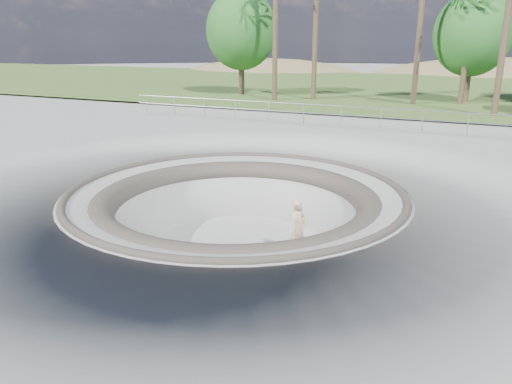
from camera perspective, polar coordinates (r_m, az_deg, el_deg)
ground at (r=15.12m, az=-2.27°, el=0.08°), size 180.00×180.00×0.00m
skate_bowl at (r=15.76m, az=-2.19°, el=-6.30°), size 14.00×14.00×4.10m
grass_strip at (r=47.56m, az=16.65°, el=11.34°), size 180.00×36.00×0.12m
distant_hills at (r=71.08m, az=21.88°, el=6.61°), size 103.20×45.00×28.60m
safety_railing at (r=26.03m, az=9.68°, el=8.62°), size 25.00×0.06×1.03m
skateboard at (r=15.18m, az=4.74°, el=-7.31°), size 0.82×0.23×0.09m
skater at (r=14.83m, az=4.83°, el=-4.14°), size 0.55×0.72×1.76m
bushy_tree_left at (r=39.75m, az=-1.71°, el=17.98°), size 5.44×4.95×7.85m
bushy_tree_mid at (r=37.51m, az=23.53°, el=16.22°), size 5.10×4.63×7.35m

